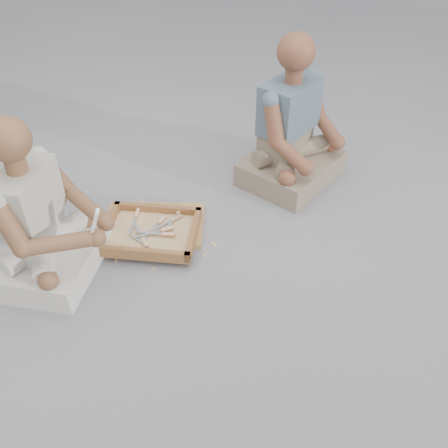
{
  "coord_description": "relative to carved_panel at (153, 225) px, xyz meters",
  "views": [
    {
      "loc": [
        -0.25,
        -1.66,
        1.85
      ],
      "look_at": [
        0.02,
        0.19,
        0.3
      ],
      "focal_mm": 40.0,
      "sensor_mm": 36.0,
      "label": 1
    }
  ],
  "objects": [
    {
      "name": "mobile_phone",
      "position": [
        -0.24,
        -0.42,
        0.4
      ],
      "size": [
        0.06,
        0.05,
        0.11
      ],
      "rotation": [
        -0.35,
        0.0,
        -1.64
      ],
      "color": "silver",
      "rests_on": "craftsman"
    },
    {
      "name": "chisel_7",
      "position": [
        -0.06,
        -0.19,
        0.06
      ],
      "size": [
        0.08,
        0.22,
        0.02
      ],
      "rotation": [
        0.0,
        0.0,
        -1.28
      ],
      "color": "silver",
      "rests_on": "tool_tray"
    },
    {
      "name": "wood_chip_7",
      "position": [
        0.32,
        -0.19,
        -0.02
      ],
      "size": [
        0.02,
        0.02,
        0.0
      ],
      "primitive_type": "cube",
      "rotation": [
        0.0,
        0.0,
        2.36
      ],
      "color": "#D9BA80",
      "rests_on": "ground"
    },
    {
      "name": "chisel_5",
      "position": [
        0.04,
        -0.05,
        0.05
      ],
      "size": [
        0.13,
        0.19,
        0.02
      ],
      "rotation": [
        0.0,
        0.0,
        1.0
      ],
      "color": "silver",
      "rests_on": "tool_tray"
    },
    {
      "name": "wood_chip_2",
      "position": [
        -0.02,
        -0.34,
        -0.02
      ],
      "size": [
        0.02,
        0.02,
        0.0
      ],
      "primitive_type": "cube",
      "rotation": [
        0.0,
        0.0,
        2.45
      ],
      "color": "#D9BA80",
      "rests_on": "ground"
    },
    {
      "name": "chisel_4",
      "position": [
        0.06,
        -0.13,
        0.06
      ],
      "size": [
        0.22,
        0.07,
        0.02
      ],
      "rotation": [
        0.0,
        0.0,
        0.24
      ],
      "color": "silver",
      "rests_on": "tool_tray"
    },
    {
      "name": "tool_tray",
      "position": [
        -0.02,
        -0.12,
        0.04
      ],
      "size": [
        0.6,
        0.52,
        0.07
      ],
      "rotation": [
        0.0,
        0.0,
        -0.26
      ],
      "color": "brown",
      "rests_on": "carved_panel"
    },
    {
      "name": "companion",
      "position": [
        0.89,
        0.38,
        0.29
      ],
      "size": [
        0.76,
        0.75,
        0.93
      ],
      "rotation": [
        0.0,
        0.0,
        3.88
      ],
      "color": "gray",
      "rests_on": "ground"
    },
    {
      "name": "wood_chip_0",
      "position": [
        0.02,
        0.2,
        -0.02
      ],
      "size": [
        0.02,
        0.02,
        0.0
      ],
      "primitive_type": "cube",
      "rotation": [
        0.0,
        0.0,
        2.4
      ],
      "color": "#D9BA80",
      "rests_on": "ground"
    },
    {
      "name": "wood_chip_8",
      "position": [
        0.33,
        -0.21,
        -0.02
      ],
      "size": [
        0.02,
        0.02,
        0.0
      ],
      "primitive_type": "cube",
      "rotation": [
        0.0,
        0.0,
        0.43
      ],
      "color": "#D9BA80",
      "rests_on": "ground"
    },
    {
      "name": "chisel_2",
      "position": [
        0.06,
        -0.16,
        0.06
      ],
      "size": [
        0.22,
        0.07,
        0.02
      ],
      "rotation": [
        0.0,
        0.0,
        -0.25
      ],
      "color": "silver",
      "rests_on": "tool_tray"
    },
    {
      "name": "chisel_3",
      "position": [
        -0.01,
        -0.26,
        0.05
      ],
      "size": [
        0.16,
        0.18,
        0.02
      ],
      "rotation": [
        0.0,
        0.0,
        -0.85
      ],
      "color": "silver",
      "rests_on": "tool_tray"
    },
    {
      "name": "wood_chip_5",
      "position": [
        -0.11,
        0.01,
        -0.02
      ],
      "size": [
        0.02,
        0.02,
        0.0
      ],
      "primitive_type": "cube",
      "rotation": [
        0.0,
        0.0,
        1.55
      ],
      "color": "#D9BA80",
      "rests_on": "ground"
    },
    {
      "name": "chisel_1",
      "position": [
        0.12,
        -0.04,
        0.05
      ],
      "size": [
        0.2,
        0.13,
        0.02
      ],
      "rotation": [
        0.0,
        0.0,
        0.55
      ],
      "color": "silver",
      "rests_on": "tool_tray"
    },
    {
      "name": "wood_chip_6",
      "position": [
        0.27,
        0.09,
        -0.02
      ],
      "size": [
        0.02,
        0.02,
        0.0
      ],
      "primitive_type": "cube",
      "rotation": [
        0.0,
        0.0,
        2.14
      ],
      "color": "#D9BA80",
      "rests_on": "ground"
    },
    {
      "name": "craftsman",
      "position": [
        -0.53,
        -0.27,
        0.28
      ],
      "size": [
        0.66,
        0.67,
        0.87
      ],
      "rotation": [
        0.0,
        0.0,
        -1.91
      ],
      "color": "silver",
      "rests_on": "ground"
    },
    {
      "name": "wood_chip_4",
      "position": [
        -0.06,
        0.25,
        -0.02
      ],
      "size": [
        0.02,
        0.02,
        0.0
      ],
      "primitive_type": "cube",
      "rotation": [
        0.0,
        0.0,
        0.25
      ],
      "color": "#D9BA80",
      "rests_on": "ground"
    },
    {
      "name": "chisel_0",
      "position": [
        0.15,
        0.01,
        0.06
      ],
      "size": [
        0.13,
        0.2,
        0.02
      ],
      "rotation": [
        0.0,
        0.0,
        1.03
      ],
      "color": "silver",
      "rests_on": "tool_tray"
    },
    {
      "name": "wood_chip_1",
      "position": [
        0.26,
        -0.28,
        -0.02
      ],
      "size": [
        0.02,
        0.02,
        0.0
      ],
      "primitive_type": "cube",
      "rotation": [
        0.0,
        0.0,
        1.6
      ],
      "color": "#D9BA80",
      "rests_on": "ground"
    },
    {
      "name": "ground",
      "position": [
        0.33,
        -0.57,
        -0.02
      ],
      "size": [
        60.0,
        60.0,
        0.0
      ],
      "primitive_type": "plane",
      "color": "gray",
      "rests_on": "ground"
    },
    {
      "name": "chisel_6",
      "position": [
        -0.09,
        0.02,
        0.06
      ],
      "size": [
        0.07,
        0.22,
        0.02
      ],
      "rotation": [
        0.0,
        0.0,
        1.35
      ],
      "color": "silver",
      "rests_on": "tool_tray"
    },
    {
      "name": "wood_chip_3",
      "position": [
        -0.25,
        -0.16,
        -0.02
      ],
      "size": [
        0.02,
        0.02,
        0.0
      ],
      "primitive_type": "cube",
      "rotation": [
        0.0,
        0.0,
        0.46
      ],
      "color": "#D9BA80",
      "rests_on": "ground"
    },
    {
      "name": "carved_panel",
      "position": [
        0.0,
        0.0,
        0.0
      ],
      "size": [
        0.62,
        0.46,
        0.04
      ],
      "primitive_type": "cube",
      "rotation": [
        0.0,
        0.0,
        -0.16
      ],
      "color": "olive",
      "rests_on": "ground"
    },
    {
      "name": "wood_chip_9",
      "position": [
        -0.21,
        -0.25,
        -0.02
      ],
      "size": [
        0.02,
        0.02,
        0.0
      ],
      "primitive_type": "cube",
      "rotation": [
        0.0,
        0.0,
        1.29
      ],
      "color": "#D9BA80",
      "rests_on": "ground"
    }
  ]
}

